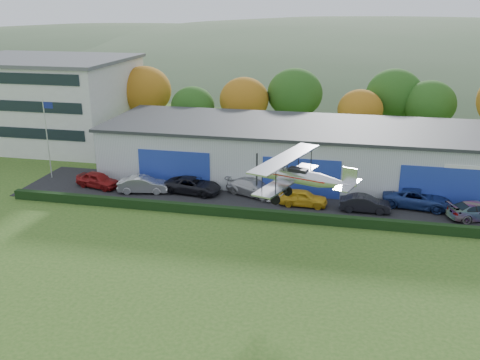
% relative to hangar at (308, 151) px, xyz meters
% --- Properties ---
extents(ground, '(300.00, 300.00, 0.00)m').
position_rel_hangar_xyz_m(ground, '(-5.00, -27.98, -2.66)').
color(ground, '#31571B').
rests_on(ground, ground).
extents(apron, '(48.00, 9.00, 0.05)m').
position_rel_hangar_xyz_m(apron, '(-2.00, -6.98, -2.63)').
color(apron, black).
rests_on(apron, ground).
extents(hedge, '(46.00, 0.60, 0.80)m').
position_rel_hangar_xyz_m(hedge, '(-2.00, -11.78, -2.26)').
color(hedge, black).
rests_on(hedge, ground).
extents(hangar, '(40.60, 12.60, 5.30)m').
position_rel_hangar_xyz_m(hangar, '(0.00, 0.00, 0.00)').
color(hangar, '#B2B7BC').
rests_on(hangar, ground).
extents(office_block, '(20.60, 15.60, 10.40)m').
position_rel_hangar_xyz_m(office_block, '(-33.00, 7.02, 2.56)').
color(office_block, silver).
rests_on(office_block, ground).
extents(flagpole, '(1.05, 0.10, 8.00)m').
position_rel_hangar_xyz_m(flagpole, '(-24.88, -5.98, 2.13)').
color(flagpole, silver).
rests_on(flagpole, ground).
extents(tree_belt, '(75.70, 13.22, 10.12)m').
position_rel_hangar_xyz_m(tree_belt, '(-4.15, 12.64, 2.95)').
color(tree_belt, '#3D2614').
rests_on(tree_belt, ground).
extents(distant_hills, '(430.00, 196.00, 56.00)m').
position_rel_hangar_xyz_m(distant_hills, '(-9.38, 112.02, -15.70)').
color(distant_hills, '#4C6642').
rests_on(distant_hills, ground).
extents(car_0, '(4.63, 2.72, 1.48)m').
position_rel_hangar_xyz_m(car_0, '(-19.09, -7.66, -1.87)').
color(car_0, maroon).
rests_on(car_0, apron).
extents(car_1, '(4.87, 2.49, 1.53)m').
position_rel_hangar_xyz_m(car_1, '(-14.32, -8.04, -1.84)').
color(car_1, silver).
rests_on(car_1, apron).
extents(car_2, '(5.50, 3.07, 1.45)m').
position_rel_hangar_xyz_m(car_2, '(-9.79, -7.21, -1.88)').
color(car_2, black).
rests_on(car_2, apron).
extents(car_3, '(5.64, 4.01, 1.52)m').
position_rel_hangar_xyz_m(car_3, '(-4.25, -6.66, -1.85)').
color(car_3, silver).
rests_on(car_3, apron).
extents(car_4, '(4.24, 1.76, 1.44)m').
position_rel_hangar_xyz_m(car_4, '(0.43, -8.24, -1.89)').
color(car_4, gold).
rests_on(car_4, apron).
extents(car_5, '(4.25, 1.51, 1.40)m').
position_rel_hangar_xyz_m(car_5, '(5.67, -8.47, -1.91)').
color(car_5, black).
rests_on(car_5, apron).
extents(car_6, '(6.04, 3.41, 1.59)m').
position_rel_hangar_xyz_m(car_6, '(10.06, -6.52, -1.81)').
color(car_6, navy).
rests_on(car_6, apron).
extents(car_7, '(5.38, 3.53, 1.45)m').
position_rel_hangar_xyz_m(car_7, '(14.65, -8.20, -1.88)').
color(car_7, gray).
rests_on(car_7, apron).
extents(biplane, '(7.14, 8.06, 3.03)m').
position_rel_hangar_xyz_m(biplane, '(1.00, -18.21, 3.44)').
color(biplane, silver).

